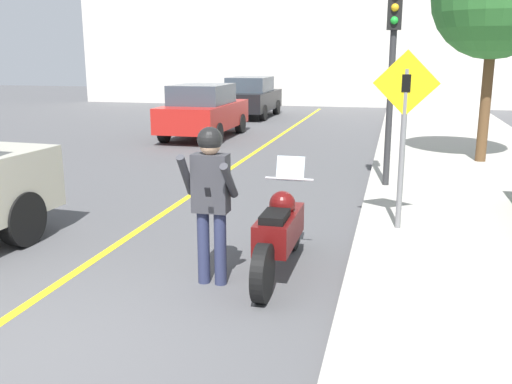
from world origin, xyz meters
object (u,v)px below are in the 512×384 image
object	(u,v)px
parked_car_red	(204,111)
parked_car_black	(251,97)
motorcycle	(280,231)
crossing_sign	(404,123)
person_biker	(211,189)
traffic_light	(393,50)

from	to	relation	value
parked_car_red	parked_car_black	size ratio (longest dim) A/B	1.00
motorcycle	crossing_sign	xyz separation A→B (m)	(1.39, 1.80, 1.13)
motorcycle	person_biker	world-z (taller)	person_biker
traffic_light	parked_car_red	size ratio (longest dim) A/B	0.87
person_biker	traffic_light	xyz separation A→B (m)	(1.82, 5.18, 1.54)
motorcycle	parked_car_black	world-z (taller)	parked_car_black
traffic_light	parked_car_black	distance (m)	13.93
person_biker	motorcycle	bearing A→B (deg)	39.14
motorcycle	traffic_light	distance (m)	5.24
person_biker	crossing_sign	distance (m)	3.17
person_biker	parked_car_black	world-z (taller)	person_biker
crossing_sign	parked_car_red	bearing A→B (deg)	123.94
traffic_light	parked_car_black	world-z (taller)	traffic_light
motorcycle	person_biker	distance (m)	1.06
person_biker	parked_car_red	bearing A→B (deg)	109.33
motorcycle	parked_car_red	world-z (taller)	parked_car_red
parked_car_black	traffic_light	bearing A→B (deg)	-64.80
motorcycle	traffic_light	bearing A→B (deg)	76.07
motorcycle	person_biker	xyz separation A→B (m)	(-0.67, -0.55, 0.61)
traffic_light	parked_car_black	size ratio (longest dim) A/B	0.87
traffic_light	parked_car_red	distance (m)	8.62
crossing_sign	parked_car_red	size ratio (longest dim) A/B	0.60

